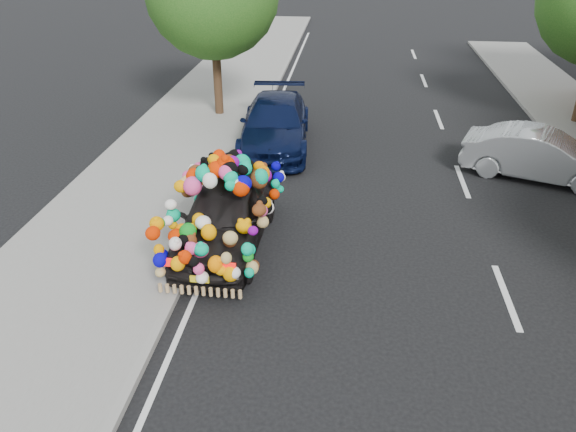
% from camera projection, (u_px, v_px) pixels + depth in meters
% --- Properties ---
extents(ground, '(100.00, 100.00, 0.00)m').
position_uv_depth(ground, '(308.00, 284.00, 10.50)').
color(ground, black).
rests_on(ground, ground).
extents(sidewalk, '(4.00, 60.00, 0.12)m').
position_uv_depth(sidewalk, '(88.00, 267.00, 10.89)').
color(sidewalk, gray).
rests_on(sidewalk, ground).
extents(kerb, '(0.15, 60.00, 0.13)m').
position_uv_depth(kerb, '(185.00, 273.00, 10.70)').
color(kerb, gray).
rests_on(kerb, ground).
extents(lane_markings, '(6.00, 50.00, 0.01)m').
position_uv_depth(lane_markings, '(506.00, 296.00, 10.14)').
color(lane_markings, silver).
rests_on(lane_markings, ground).
extents(plush_art_car, '(2.06, 4.24, 2.01)m').
position_uv_depth(plush_art_car, '(225.00, 200.00, 11.29)').
color(plush_art_car, black).
rests_on(plush_art_car, ground).
extents(navy_sedan, '(2.25, 4.88, 1.38)m').
position_uv_depth(navy_sedan, '(275.00, 124.00, 16.39)').
color(navy_sedan, '#081132').
rests_on(navy_sedan, ground).
extents(silver_hatchback, '(4.09, 2.61, 1.27)m').
position_uv_depth(silver_hatchback, '(541.00, 155.00, 14.41)').
color(silver_hatchback, '#A6A9AD').
rests_on(silver_hatchback, ground).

